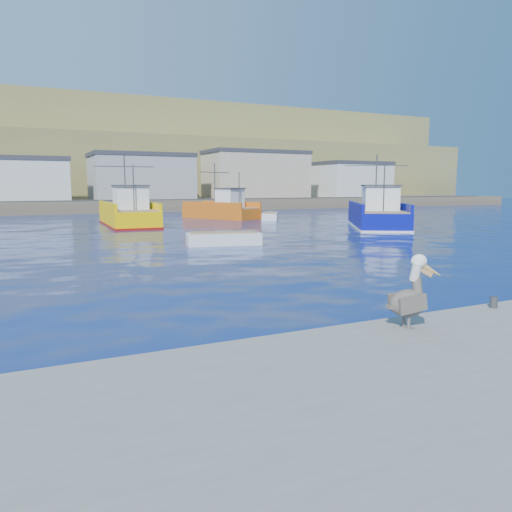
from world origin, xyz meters
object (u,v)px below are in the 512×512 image
at_px(trawler_blue, 377,215).
at_px(skiff_mid, 224,240).
at_px(boat_orange, 223,209).
at_px(trawler_yellow_b, 129,214).
at_px(pelican, 410,297).
at_px(skiff_far, 270,217).

height_order(trawler_blue, skiff_mid, trawler_blue).
bearing_deg(trawler_blue, boat_orange, 114.23).
relative_size(trawler_blue, skiff_mid, 2.52).
bearing_deg(trawler_yellow_b, trawler_blue, -31.10).
distance_m(trawler_yellow_b, trawler_blue, 22.75).
xyz_separation_m(skiff_mid, pelican, (-3.80, -20.46, 0.89)).
relative_size(skiff_mid, pelican, 2.90).
xyz_separation_m(boat_orange, pelican, (-13.34, -44.28, 0.14)).
bearing_deg(skiff_far, boat_orange, 134.09).
relative_size(trawler_yellow_b, trawler_blue, 0.97).
distance_m(skiff_mid, skiff_far, 23.92).
relative_size(boat_orange, skiff_far, 2.07).
bearing_deg(trawler_yellow_b, pelican, -92.45).
bearing_deg(trawler_yellow_b, skiff_far, 5.61).
height_order(trawler_yellow_b, trawler_blue, trawler_blue).
bearing_deg(skiff_far, trawler_yellow_b, -174.39).
height_order(boat_orange, pelican, boat_orange).
relative_size(trawler_blue, skiff_far, 2.58).
height_order(trawler_yellow_b, skiff_mid, trawler_yellow_b).
xyz_separation_m(trawler_yellow_b, skiff_mid, (2.15, -18.25, -0.74)).
bearing_deg(skiff_mid, skiff_far, 55.78).
height_order(skiff_mid, skiff_far, skiff_mid).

